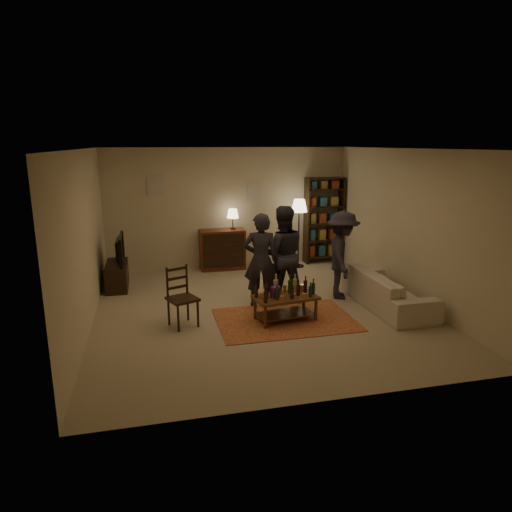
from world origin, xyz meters
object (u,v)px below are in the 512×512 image
object	(u,v)px
bookshelf	(324,219)
person_left	(261,260)
dining_chair	(181,294)
tv_stand	(117,269)
person_right	(282,254)
sofa	(387,290)
floor_lamp	(299,210)
coffee_table	(285,298)
dresser	(223,248)
person_by_sofa	(342,255)

from	to	relation	value
bookshelf	person_left	bearing A→B (deg)	-129.73
dining_chair	tv_stand	size ratio (longest dim) A/B	0.90
person_left	person_right	xyz separation A→B (m)	(0.43, 0.17, 0.04)
person_left	sofa	bearing A→B (deg)	-179.44
floor_lamp	dining_chair	bearing A→B (deg)	-134.96
person_left	coffee_table	bearing A→B (deg)	121.46
dining_chair	person_left	distance (m)	1.56
person_right	dresser	bearing A→B (deg)	-66.90
dresser	person_right	distance (m)	2.53
tv_stand	bookshelf	size ratio (longest dim) A/B	0.52
dining_chair	tv_stand	world-z (taller)	tv_stand
dining_chair	person_by_sofa	bearing A→B (deg)	-9.84
bookshelf	sofa	distance (m)	3.26
tv_stand	sofa	xyz separation A→B (m)	(4.64, -2.20, -0.08)
sofa	tv_stand	bearing A→B (deg)	64.66
tv_stand	bookshelf	bearing A→B (deg)	11.80
tv_stand	dresser	bearing A→B (deg)	22.07
tv_stand	person_by_sofa	xyz separation A→B (m)	(4.05, -1.55, 0.42)
dining_chair	bookshelf	distance (m)	4.85
person_right	person_by_sofa	distance (m)	1.12
bookshelf	floor_lamp	world-z (taller)	bookshelf
sofa	person_left	world-z (taller)	person_left
coffee_table	person_right	size ratio (longest dim) A/B	0.61
dresser	person_right	bearing A→B (deg)	-74.18
tv_stand	bookshelf	xyz separation A→B (m)	(4.69, 0.98, 0.65)
tv_stand	person_by_sofa	size ratio (longest dim) A/B	0.66
floor_lamp	sofa	size ratio (longest dim) A/B	0.75
person_by_sofa	sofa	bearing A→B (deg)	-118.19
person_left	floor_lamp	bearing A→B (deg)	-107.28
tv_stand	floor_lamp	size ratio (longest dim) A/B	0.68
coffee_table	dresser	world-z (taller)	dresser
sofa	person_left	size ratio (longest dim) A/B	1.26
bookshelf	sofa	xyz separation A→B (m)	(-0.05, -3.18, -0.73)
dresser	dining_chair	bearing A→B (deg)	-110.55
dining_chair	person_left	world-z (taller)	person_left
sofa	person_right	bearing A→B (deg)	67.38
tv_stand	person_left	distance (m)	3.03
coffee_table	bookshelf	size ratio (longest dim) A/B	0.53
person_left	person_right	size ratio (longest dim) A/B	0.95
dresser	person_left	bearing A→B (deg)	-84.42
tv_stand	dresser	size ratio (longest dim) A/B	0.78
dresser	person_right	xyz separation A→B (m)	(0.68, -2.40, 0.39)
dining_chair	bookshelf	bearing A→B (deg)	19.20
person_left	person_by_sofa	size ratio (longest dim) A/B	1.02
person_right	dining_chair	bearing A→B (deg)	28.62
tv_stand	bookshelf	world-z (taller)	bookshelf
bookshelf	tv_stand	bearing A→B (deg)	-168.20
sofa	person_left	distance (m)	2.27
person_by_sofa	bookshelf	bearing A→B (deg)	5.06
floor_lamp	person_right	world-z (taller)	person_right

